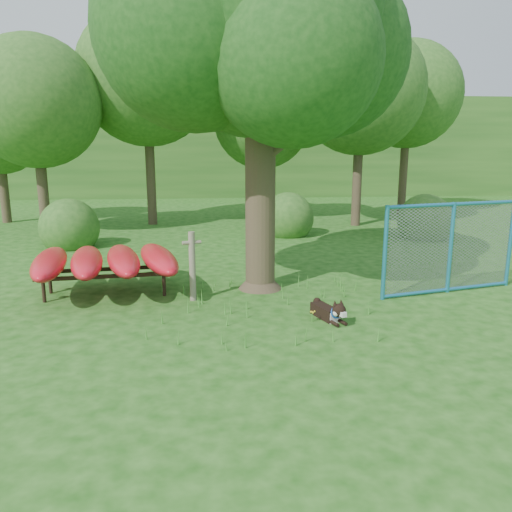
{
  "coord_description": "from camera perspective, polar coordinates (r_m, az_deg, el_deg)",
  "views": [
    {
      "loc": [
        -0.62,
        -8.07,
        3.05
      ],
      "look_at": [
        0.2,
        1.2,
        1.0
      ],
      "focal_mm": 35.0,
      "sensor_mm": 36.0,
      "label": 1
    }
  ],
  "objects": [
    {
      "name": "wooden_post",
      "position": [
        10.03,
        -7.29,
        -0.96
      ],
      "size": [
        0.39,
        0.17,
        1.41
      ],
      "rotation": [
        0.0,
        0.0,
        0.26
      ],
      "color": "#6E6653",
      "rests_on": "ground"
    },
    {
      "name": "wooded_hillside",
      "position": [
        36.07,
        -4.16,
        12.32
      ],
      "size": [
        80.0,
        12.0,
        6.0
      ],
      "primitive_type": "cube",
      "color": "#29591C",
      "rests_on": "ground"
    },
    {
      "name": "bg_tree_e",
      "position": [
        23.79,
        17.0,
        17.18
      ],
      "size": [
        4.6,
        4.6,
        7.55
      ],
      "color": "#3A2E1F",
      "rests_on": "ground"
    },
    {
      "name": "bg_tree_c",
      "position": [
        21.2,
        0.72,
        15.29
      ],
      "size": [
        4.0,
        4.0,
        6.12
      ],
      "color": "#3A2E1F",
      "rests_on": "ground"
    },
    {
      "name": "bg_tree_a",
      "position": [
        19.06,
        -23.96,
        15.72
      ],
      "size": [
        4.4,
        4.4,
        6.7
      ],
      "color": "#3A2E1F",
      "rests_on": "ground"
    },
    {
      "name": "oak_tree",
      "position": [
        10.83,
        0.25,
        24.54
      ],
      "size": [
        6.41,
        5.61,
        7.98
      ],
      "rotation": [
        0.0,
        0.0,
        -0.02
      ],
      "color": "#3A2E1F",
      "rests_on": "ground"
    },
    {
      "name": "shrub_left",
      "position": [
        16.46,
        -20.39,
        0.96
      ],
      "size": [
        1.8,
        1.8,
        1.8
      ],
      "primitive_type": "sphere",
      "color": "#29591C",
      "rests_on": "ground"
    },
    {
      "name": "bg_tree_b",
      "position": [
        20.37,
        -12.43,
        19.38
      ],
      "size": [
        5.2,
        5.2,
        8.22
      ],
      "color": "#3A2E1F",
      "rests_on": "ground"
    },
    {
      "name": "shrub_mid",
      "position": [
        17.53,
        3.63,
        2.39
      ],
      "size": [
        1.8,
        1.8,
        1.8
      ],
      "primitive_type": "sphere",
      "color": "#29591C",
      "rests_on": "ground"
    },
    {
      "name": "bg_tree_d",
      "position": [
        19.98,
        11.91,
        18.02
      ],
      "size": [
        4.8,
        4.8,
        7.5
      ],
      "color": "#3A2E1F",
      "rests_on": "ground"
    },
    {
      "name": "fence_section",
      "position": [
        11.24,
        21.35,
        0.87
      ],
      "size": [
        3.22,
        0.89,
        3.21
      ],
      "rotation": [
        0.0,
        0.0,
        0.25
      ],
      "color": "teal",
      "rests_on": "ground"
    },
    {
      "name": "shrub_right",
      "position": [
        17.84,
        18.57,
        1.93
      ],
      "size": [
        1.8,
        1.8,
        1.8
      ],
      "primitive_type": "sphere",
      "color": "#29591C",
      "rests_on": "ground"
    },
    {
      "name": "husky_dog",
      "position": [
        9.06,
        8.44,
        -6.31
      ],
      "size": [
        0.52,
        1.01,
        0.46
      ],
      "rotation": [
        0.0,
        0.0,
        0.35
      ],
      "color": "black",
      "rests_on": "ground"
    },
    {
      "name": "kayak_rack",
      "position": [
        10.81,
        -16.86,
        -0.55
      ],
      "size": [
        3.4,
        3.03,
        0.94
      ],
      "rotation": [
        0.0,
        0.0,
        0.11
      ],
      "color": "black",
      "rests_on": "ground"
    },
    {
      "name": "ground",
      "position": [
        8.65,
        -0.63,
        -8.23
      ],
      "size": [
        80.0,
        80.0,
        0.0
      ],
      "primitive_type": "plane",
      "color": "#174A0E",
      "rests_on": "ground"
    },
    {
      "name": "wildflower_clump",
      "position": [
        8.92,
        6.45,
        -6.48
      ],
      "size": [
        0.1,
        0.1,
        0.21
      ],
      "rotation": [
        0.0,
        0.0,
        -0.4
      ],
      "color": "#438C2D",
      "rests_on": "ground"
    }
  ]
}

